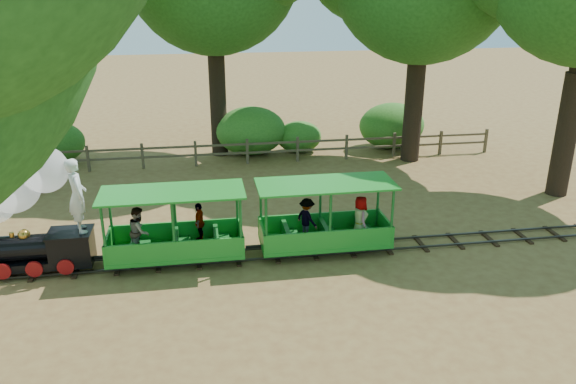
{
  "coord_description": "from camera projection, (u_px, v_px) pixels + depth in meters",
  "views": [
    {
      "loc": [
        -2.79,
        -13.09,
        6.73
      ],
      "look_at": [
        -0.6,
        0.5,
        1.56
      ],
      "focal_mm": 35.0,
      "sensor_mm": 36.0,
      "label": 1
    }
  ],
  "objects": [
    {
      "name": "shrub_mid_e",
      "position": [
        299.0,
        137.0,
        23.44
      ],
      "size": [
        1.89,
        1.45,
        1.31
      ],
      "primitive_type": "ellipsoid",
      "color": "#2D6B1E",
      "rests_on": "ground"
    },
    {
      "name": "carriage_front",
      "position": [
        171.0,
        235.0,
        14.07
      ],
      "size": [
        3.53,
        1.44,
        1.83
      ],
      "color": "#1E8B26",
      "rests_on": "track"
    },
    {
      "name": "locomotive",
      "position": [
        27.0,
        203.0,
        13.27
      ],
      "size": [
        2.9,
        1.32,
        3.23
      ],
      "color": "black",
      "rests_on": "ground"
    },
    {
      "name": "carriage_rear",
      "position": [
        327.0,
        225.0,
        14.66
      ],
      "size": [
        3.53,
        1.44,
        1.83
      ],
      "color": "#1E8B26",
      "rests_on": "track"
    },
    {
      "name": "track",
      "position": [
        313.0,
        250.0,
        14.86
      ],
      "size": [
        22.0,
        1.0,
        0.1
      ],
      "color": "#3F3D3A",
      "rests_on": "ground"
    },
    {
      "name": "shrub_mid_w",
      "position": [
        251.0,
        131.0,
        23.02
      ],
      "size": [
        2.87,
        2.21,
        1.99
      ],
      "primitive_type": "ellipsoid",
      "color": "#2D6B1E",
      "rests_on": "ground"
    },
    {
      "name": "shrub_east",
      "position": [
        392.0,
        126.0,
        23.93
      ],
      "size": [
        2.81,
        2.16,
        1.94
      ],
      "primitive_type": "ellipsoid",
      "color": "#2D6B1E",
      "rests_on": "ground"
    },
    {
      "name": "shrub_west",
      "position": [
        53.0,
        143.0,
        21.91
      ],
      "size": [
        2.42,
        1.86,
        1.67
      ],
      "primitive_type": "ellipsoid",
      "color": "#2D6B1E",
      "rests_on": "ground"
    },
    {
      "name": "fence",
      "position": [
        273.0,
        148.0,
        22.07
      ],
      "size": [
        18.1,
        0.1,
        1.0
      ],
      "color": "brown",
      "rests_on": "ground"
    },
    {
      "name": "ground",
      "position": [
        313.0,
        252.0,
        14.88
      ],
      "size": [
        90.0,
        90.0,
        0.0
      ],
      "primitive_type": "plane",
      "color": "olive",
      "rests_on": "ground"
    }
  ]
}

